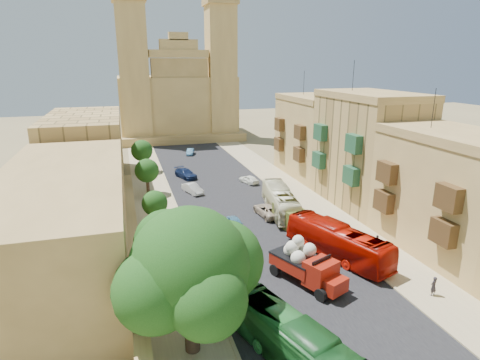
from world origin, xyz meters
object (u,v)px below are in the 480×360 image
church (177,96)px  olive_pickup (292,218)px  bus_red_east (338,241)px  car_blue_a (235,224)px  street_tree_a (168,250)px  car_white_b (249,179)px  ficus_tree (191,270)px  car_blue_b (190,152)px  bus_cream_east (280,201)px  car_dkblue (186,173)px  street_tree_d (142,151)px  pedestrian_a (433,286)px  car_white_a (193,189)px  bus_green_north (295,344)px  street_tree_b (155,203)px  red_truck (307,264)px  street_tree_c (147,171)px  pedestrian_c (377,243)px  car_cream (268,210)px

church → olive_pickup: 59.36m
bus_red_east → car_blue_a: bus_red_east is taller
street_tree_a → car_white_b: (14.60, 25.08, -2.44)m
ficus_tree → car_blue_b: size_ratio=2.70×
bus_cream_east → car_dkblue: size_ratio=2.29×
street_tree_d → olive_pickup: bearing=-63.3°
car_white_b → pedestrian_a: bearing=79.2°
church → bus_red_east: size_ratio=3.30×
car_white_b → car_blue_b: (-5.10, 21.47, -0.04)m
olive_pickup → pedestrian_a: bearing=-71.5°
street_tree_d → car_white_a: size_ratio=1.33×
car_white_a → church: bearing=65.4°
bus_green_north → car_dkblue: (0.13, 41.59, -0.78)m
street_tree_b → ficus_tree: bearing=-88.3°
car_dkblue → car_blue_b: car_dkblue is taller
street_tree_d → car_blue_b: bearing=48.0°
red_truck → bus_cream_east: (3.84, 15.26, -0.17)m
ficus_tree → car_dkblue: ficus_tree is taller
street_tree_c → car_blue_a: bearing=-61.2°
church → pedestrian_c: bearing=-81.7°
bus_red_east → car_cream: (-2.49, 11.45, -0.86)m
bus_green_north → pedestrian_a: bearing=-1.9°
olive_pickup → car_cream: size_ratio=1.12×
street_tree_b → street_tree_d: size_ratio=0.80×
street_tree_b → olive_pickup: size_ratio=0.77×
bus_cream_east → car_white_a: bus_cream_east is taller
street_tree_d → car_white_b: (14.60, -10.92, -2.92)m
ficus_tree → pedestrian_a: ficus_tree is taller
street_tree_c → car_blue_b: 24.62m
bus_red_east → pedestrian_c: bearing=163.4°
church → street_tree_a: 67.67m
bus_red_east → car_dkblue: 31.40m
bus_red_east → pedestrian_c: 4.37m
street_tree_b → bus_cream_east: 14.55m
car_white_b → pedestrian_a: size_ratio=2.26×
car_white_b → olive_pickup: bearing=69.4°
street_tree_c → street_tree_d: 12.00m
street_tree_c → olive_pickup: bearing=-48.6°
street_tree_b → car_blue_b: street_tree_b is taller
car_blue_a → pedestrian_c: (11.49, -8.55, 0.16)m
red_truck → street_tree_c: bearing=111.7°
ficus_tree → bus_red_east: size_ratio=0.85×
ficus_tree → car_dkblue: 39.28m
church → street_tree_b: (-10.00, -54.61, -6.72)m
street_tree_b → car_white_a: 12.44m
bus_cream_east → pedestrian_a: bearing=113.4°
bus_green_north → ficus_tree: bearing=132.8°
car_white_a → bus_green_north: bearing=-108.9°
church → red_truck: bearing=-89.5°
church → car_dkblue: 37.29m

